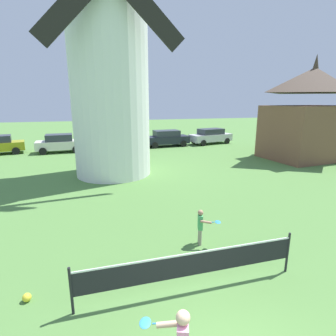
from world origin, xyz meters
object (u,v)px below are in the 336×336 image
at_px(windmill, 108,53).
at_px(parked_car_silver, 211,136).
at_px(chapel, 310,115).
at_px(stray_ball, 27,297).
at_px(player_far, 201,225).
at_px(parked_car_black, 167,138).
at_px(parked_car_green, 118,139).
at_px(tennis_net, 192,265).
at_px(parked_car_cream, 60,143).

xyz_separation_m(windmill, parked_car_silver, (10.63, 9.19, -6.07)).
relative_size(windmill, chapel, 1.80).
bearing_deg(stray_ball, player_far, 14.68).
bearing_deg(parked_car_silver, parked_car_black, -176.82).
distance_m(windmill, parked_car_green, 11.28).
xyz_separation_m(windmill, parked_car_black, (5.81, 8.93, -6.07)).
bearing_deg(tennis_net, chapel, 40.11).
relative_size(tennis_net, parked_car_green, 1.16).
relative_size(windmill, parked_car_silver, 2.91).
bearing_deg(tennis_net, windmill, 94.46).
bearing_deg(tennis_net, player_far, 61.55).
height_order(tennis_net, parked_car_silver, parked_car_silver).
relative_size(parked_car_green, parked_car_black, 1.05).
distance_m(windmill, tennis_net, 12.68).
distance_m(windmill, parked_car_cream, 11.11).
height_order(parked_car_cream, parked_car_silver, same).
relative_size(parked_car_green, chapel, 0.60).
bearing_deg(stray_ball, parked_car_green, 78.65).
bearing_deg(parked_car_black, player_far, -102.26).
bearing_deg(parked_car_cream, chapel, -22.93).
height_order(parked_car_silver, chapel, chapel).
bearing_deg(tennis_net, parked_car_silver, 64.21).
xyz_separation_m(stray_ball, parked_car_black, (8.60, 19.29, 0.71)).
relative_size(windmill, parked_car_cream, 3.50).
distance_m(tennis_net, parked_car_green, 20.47).
relative_size(tennis_net, stray_ball, 27.83).
relative_size(parked_car_black, chapel, 0.58).
bearing_deg(windmill, parked_car_black, 56.93).
bearing_deg(parked_car_cream, parked_car_black, 2.89).
height_order(stray_ball, parked_car_green, parked_car_green).
bearing_deg(chapel, tennis_net, -139.89).
xyz_separation_m(parked_car_black, parked_car_silver, (4.82, 0.27, 0.00)).
bearing_deg(parked_car_cream, windmill, -65.06).
xyz_separation_m(player_far, stray_ball, (-4.67, -1.22, -0.55)).
height_order(parked_car_cream, parked_car_black, same).
distance_m(windmill, parked_car_silver, 15.31).
distance_m(parked_car_cream, parked_car_green, 5.21).
bearing_deg(parked_car_cream, player_far, -71.72).
bearing_deg(stray_ball, parked_car_silver, 55.55).
height_order(tennis_net, parked_car_green, parked_car_green).
xyz_separation_m(tennis_net, parked_car_black, (4.95, 19.96, 0.12)).
distance_m(stray_ball, chapel, 20.83).
bearing_deg(parked_car_green, stray_ball, -101.35).
relative_size(stray_ball, parked_car_silver, 0.04).
distance_m(parked_car_silver, chapel, 9.82).
bearing_deg(chapel, parked_car_silver, 114.99).
xyz_separation_m(windmill, stray_ball, (-2.79, -10.37, -6.79)).
height_order(tennis_net, parked_car_cream, parked_car_cream).
xyz_separation_m(parked_car_green, chapel, (13.46, -8.86, 2.47)).
bearing_deg(chapel, parked_car_green, 146.65).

